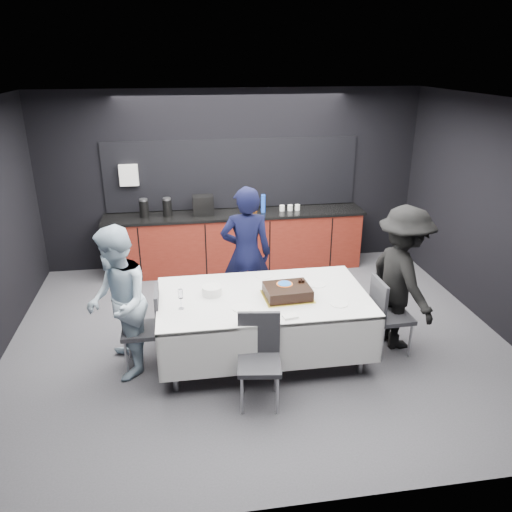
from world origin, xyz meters
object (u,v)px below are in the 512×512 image
(plate_stack, at_px, (212,291))
(chair_right, at_px, (386,311))
(person_center, at_px, (246,255))
(chair_left, at_px, (148,323))
(person_left, at_px, (118,303))
(party_table, at_px, (263,306))
(cake_assembly, at_px, (287,292))
(person_right, at_px, (402,278))
(chair_near, at_px, (259,353))
(champagne_flute, at_px, (181,295))

(plate_stack, height_order, chair_right, chair_right)
(chair_right, distance_m, person_center, 1.86)
(chair_left, height_order, person_left, person_left)
(party_table, bearing_deg, cake_assembly, -17.51)
(chair_left, bearing_deg, person_center, 37.91)
(party_table, bearing_deg, chair_left, 179.52)
(party_table, relative_size, person_left, 1.39)
(chair_right, bearing_deg, plate_stack, 173.49)
(chair_left, distance_m, person_center, 1.58)
(person_center, height_order, person_right, person_center)
(party_table, distance_m, person_center, 0.99)
(chair_near, distance_m, person_right, 1.99)
(person_left, distance_m, person_right, 3.19)
(cake_assembly, bearing_deg, person_right, 4.55)
(cake_assembly, distance_m, chair_right, 1.20)
(chair_right, distance_m, chair_near, 1.70)
(chair_near, bearing_deg, person_right, 23.43)
(person_center, bearing_deg, person_right, 155.49)
(champagne_flute, relative_size, chair_left, 0.24)
(party_table, relative_size, chair_near, 2.51)
(champagne_flute, xyz_separation_m, chair_right, (2.32, 0.05, -0.40))
(chair_right, xyz_separation_m, chair_near, (-1.58, -0.63, 0.00))
(party_table, xyz_separation_m, person_right, (1.63, 0.03, 0.22))
(chair_left, bearing_deg, person_left, -166.40)
(champagne_flute, distance_m, chair_right, 2.35)
(person_center, distance_m, person_left, 1.82)
(chair_near, xyz_separation_m, person_left, (-1.39, 0.69, 0.30))
(chair_left, height_order, person_center, person_center)
(party_table, relative_size, person_center, 1.30)
(party_table, xyz_separation_m, person_center, (-0.05, 0.96, 0.25))
(person_left, bearing_deg, person_center, 114.63)
(chair_left, bearing_deg, person_right, 0.34)
(cake_assembly, xyz_separation_m, chair_left, (-1.53, 0.09, -0.31))
(chair_left, relative_size, person_right, 0.54)
(chair_right, xyz_separation_m, person_center, (-1.47, 1.08, 0.36))
(chair_right, bearing_deg, chair_left, 177.19)
(person_center, bearing_deg, chair_near, 90.61)
(chair_left, height_order, chair_near, same)
(plate_stack, xyz_separation_m, person_center, (0.50, 0.85, 0.06))
(party_table, bearing_deg, chair_right, -4.88)
(cake_assembly, distance_m, person_center, 1.08)
(party_table, height_order, person_left, person_left)
(party_table, xyz_separation_m, plate_stack, (-0.56, 0.10, 0.19))
(chair_right, bearing_deg, cake_assembly, 178.05)
(champagne_flute, relative_size, person_center, 0.13)
(person_left, bearing_deg, plate_stack, 89.87)
(plate_stack, relative_size, champagne_flute, 0.99)
(chair_left, xyz_separation_m, person_center, (1.21, 0.95, 0.36))
(person_right, bearing_deg, cake_assembly, 86.21)
(person_right, bearing_deg, person_center, 52.83)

